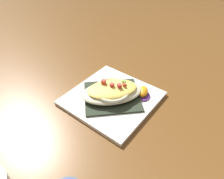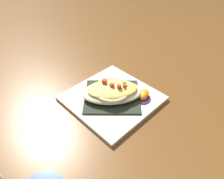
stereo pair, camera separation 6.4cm
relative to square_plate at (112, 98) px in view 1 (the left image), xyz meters
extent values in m
plane|color=brown|center=(0.00, 0.00, -0.01)|extent=(2.60, 2.60, 0.00)
cube|color=white|center=(0.00, 0.00, 0.00)|extent=(0.29, 0.29, 0.01)
cube|color=#283124|center=(0.00, 0.00, 0.01)|extent=(0.23, 0.23, 0.01)
ellipsoid|color=beige|center=(0.00, 0.00, 0.03)|extent=(0.21, 0.21, 0.03)
torus|color=beige|center=(0.00, 0.00, 0.04)|extent=(0.16, 0.16, 0.01)
ellipsoid|color=#EDCC5B|center=(0.00, 0.00, 0.04)|extent=(0.17, 0.17, 0.02)
cube|color=#54A540|center=(0.02, 0.03, 0.05)|extent=(0.01, 0.01, 0.01)
cube|color=#D73C34|center=(-0.03, 0.00, 0.05)|extent=(0.01, 0.01, 0.01)
cube|color=#C83D3C|center=(0.00, 0.00, 0.05)|extent=(0.01, 0.01, 0.01)
cube|color=#CE383B|center=(0.02, 0.01, 0.05)|extent=(0.02, 0.02, 0.01)
cube|color=#CF422C|center=(0.03, 0.02, 0.05)|extent=(0.01, 0.01, 0.01)
ellipsoid|color=#4E266A|center=(0.09, 0.05, 0.01)|extent=(0.04, 0.05, 0.01)
ellipsoid|color=orange|center=(0.08, 0.06, 0.02)|extent=(0.04, 0.06, 0.02)
camera|label=1|loc=(0.25, -0.42, 0.45)|focal=33.50mm
camera|label=2|loc=(0.30, -0.39, 0.45)|focal=33.50mm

